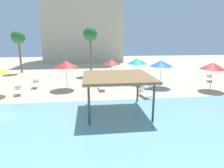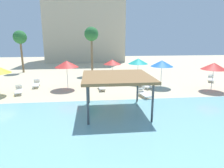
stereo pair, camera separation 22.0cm
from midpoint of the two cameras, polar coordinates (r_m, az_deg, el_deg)
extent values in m
plane|color=beige|center=(14.86, 1.26, -6.69)|extent=(80.00, 80.00, 0.00)
cube|color=#7AB7C1|center=(10.15, 5.21, -16.85)|extent=(44.00, 13.50, 0.04)
cylinder|color=#42474C|center=(15.29, -6.51, -1.38)|extent=(0.14, 0.14, 2.45)
cylinder|color=#42474C|center=(15.75, 7.92, -0.98)|extent=(0.14, 0.14, 2.45)
cylinder|color=#42474C|center=(11.54, -6.59, -6.41)|extent=(0.14, 0.14, 2.45)
cylinder|color=#42474C|center=(12.14, 12.37, -5.62)|extent=(0.14, 0.14, 2.45)
cube|color=olive|center=(13.20, 1.86, 2.16)|extent=(4.63, 4.63, 0.18)
cylinder|color=silver|center=(21.52, 27.67, 1.04)|extent=(0.06, 0.06, 2.10)
cone|color=red|center=(21.30, 28.08, 4.67)|extent=(2.40, 2.40, 0.66)
cylinder|color=silver|center=(20.14, -12.68, 1.71)|extent=(0.06, 0.06, 2.23)
cone|color=red|center=(19.90, -12.90, 5.78)|extent=(2.37, 2.37, 0.65)
cylinder|color=silver|center=(21.07, 14.56, 2.07)|extent=(0.06, 0.06, 2.19)
cone|color=blue|center=(20.84, 14.79, 5.89)|extent=(2.34, 2.34, 0.64)
cylinder|color=silver|center=(22.60, 7.86, 3.15)|extent=(0.06, 0.06, 2.20)
cone|color=teal|center=(22.39, 7.98, 6.70)|extent=(2.25, 2.25, 0.62)
cylinder|color=silver|center=(22.35, 0.37, 3.09)|extent=(0.06, 0.06, 2.14)
cone|color=red|center=(22.15, 0.37, 6.51)|extent=(2.00, 2.00, 0.55)
cylinder|color=white|center=(19.36, -24.87, -2.79)|extent=(0.05, 0.05, 0.22)
cylinder|color=white|center=(19.40, -26.28, -2.91)|extent=(0.05, 0.05, 0.22)
cylinder|color=white|center=(20.75, -24.70, -1.73)|extent=(0.05, 0.05, 0.22)
cylinder|color=white|center=(20.79, -26.02, -1.84)|extent=(0.05, 0.05, 0.22)
cube|color=white|center=(20.04, -25.51, -1.86)|extent=(1.06, 1.90, 0.10)
cube|color=white|center=(20.69, -25.48, -0.61)|extent=(0.71, 0.65, 0.40)
cylinder|color=white|center=(20.10, 11.59, -1.21)|extent=(0.05, 0.05, 0.22)
cylinder|color=white|center=(19.78, 10.59, -1.40)|extent=(0.05, 0.05, 0.22)
cylinder|color=white|center=(21.12, 8.87, -0.37)|extent=(0.05, 0.05, 0.22)
cylinder|color=white|center=(20.81, 7.88, -0.55)|extent=(0.05, 0.05, 0.22)
cube|color=white|center=(20.41, 9.72, -0.44)|extent=(1.34, 1.88, 0.10)
cube|color=white|center=(20.88, 8.38, 0.71)|extent=(0.76, 0.72, 0.40)
cylinder|color=white|center=(16.88, 11.56, -4.07)|extent=(0.05, 0.05, 0.22)
cylinder|color=white|center=(16.67, 10.09, -4.23)|extent=(0.05, 0.05, 0.22)
cylinder|color=white|center=(18.10, 9.46, -2.76)|extent=(0.05, 0.05, 0.22)
cylinder|color=white|center=(17.91, 8.07, -2.89)|extent=(0.05, 0.05, 0.22)
cube|color=white|center=(17.34, 9.78, -2.96)|extent=(0.91, 1.88, 0.10)
cube|color=white|center=(17.91, 8.79, -1.47)|extent=(0.68, 0.61, 0.40)
cylinder|color=white|center=(21.30, -20.66, -0.98)|extent=(0.05, 0.05, 0.22)
cylinder|color=white|center=(21.36, -21.94, -1.06)|extent=(0.05, 0.05, 0.22)
cylinder|color=white|center=(22.69, -20.33, -0.09)|extent=(0.05, 0.05, 0.22)
cylinder|color=white|center=(22.75, -21.53, -0.17)|extent=(0.05, 0.05, 0.22)
cube|color=white|center=(21.99, -21.15, -0.16)|extent=(0.87, 1.87, 0.10)
cube|color=white|center=(22.65, -21.02, 0.95)|extent=(0.67, 0.59, 0.40)
cylinder|color=white|center=(25.36, 27.89, 0.54)|extent=(0.05, 0.05, 0.22)
cylinder|color=white|center=(25.32, 26.81, 0.64)|extent=(0.05, 0.05, 0.22)
cylinder|color=white|center=(26.77, 27.72, 1.17)|extent=(0.05, 0.05, 0.22)
cylinder|color=white|center=(26.73, 26.70, 1.27)|extent=(0.05, 0.05, 0.22)
cube|color=white|center=(26.01, 27.32, 1.26)|extent=(1.42, 1.86, 0.10)
cube|color=white|center=(26.69, 27.31, 2.14)|extent=(0.77, 0.74, 0.40)
cylinder|color=white|center=(18.86, -1.76, -1.91)|extent=(0.05, 0.05, 0.22)
cylinder|color=white|center=(18.82, -3.22, -1.96)|extent=(0.05, 0.05, 0.22)
cylinder|color=white|center=(20.24, -2.18, -0.83)|extent=(0.05, 0.05, 0.22)
cylinder|color=white|center=(20.21, -3.54, -0.87)|extent=(0.05, 0.05, 0.22)
cube|color=white|center=(19.49, -2.69, -0.92)|extent=(0.65, 1.82, 0.10)
cube|color=white|center=(20.14, -2.88, 0.37)|extent=(0.61, 0.52, 0.40)
cylinder|color=brown|center=(27.22, -5.71, 8.20)|extent=(0.28, 0.28, 5.24)
sphere|color=#286B33|center=(27.11, -5.86, 14.46)|extent=(1.90, 1.90, 1.90)
cylinder|color=brown|center=(31.75, -24.81, 7.41)|extent=(0.28, 0.28, 4.82)
sphere|color=#286B33|center=(31.63, -25.31, 12.37)|extent=(1.90, 1.90, 1.90)
cube|color=beige|center=(45.21, -7.84, 19.74)|extent=(16.38, 9.79, 20.13)
camera|label=1|loc=(0.11, -89.62, 0.09)|focal=31.04mm
camera|label=2|loc=(0.11, 90.38, -0.09)|focal=31.04mm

